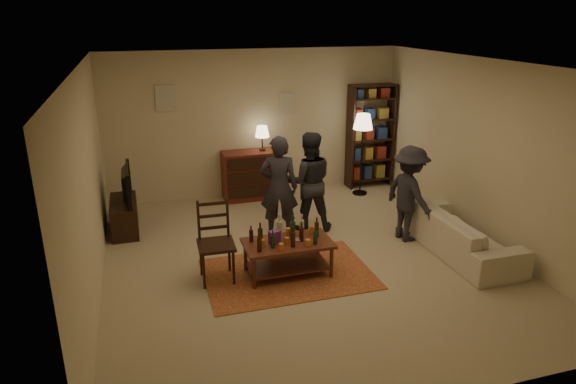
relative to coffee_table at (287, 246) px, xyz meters
name	(u,v)px	position (x,y,z in m)	size (l,w,h in m)	color
floor	(306,259)	(0.38, 0.33, -0.42)	(6.00, 6.00, 0.00)	#C6B793
room_shell	(220,101)	(-0.26, 3.31, 1.40)	(6.00, 6.00, 6.00)	beige
rug	(288,274)	(0.01, 0.00, -0.41)	(2.20, 1.50, 0.01)	maroon
coffee_table	(287,246)	(0.00, 0.00, 0.00)	(1.16, 0.63, 0.81)	#612C1B
dining_chair	(215,238)	(-0.91, 0.18, 0.15)	(0.48, 0.48, 1.07)	black
tv_stand	(124,208)	(-2.06, 2.13, -0.03)	(0.40, 1.00, 1.06)	black
dresser	(250,174)	(0.19, 3.04, 0.06)	(1.00, 0.50, 1.36)	maroon
bookshelf	(370,135)	(2.63, 3.11, 0.62)	(0.90, 0.34, 2.02)	black
floor_lamp	(363,127)	(2.26, 2.68, 0.89)	(0.36, 0.36, 1.55)	black
sofa	(460,233)	(2.58, -0.07, -0.11)	(2.08, 0.81, 0.61)	beige
person_left	(279,187)	(0.24, 1.23, 0.39)	(0.59, 0.38, 1.60)	#282830
person_right	(308,182)	(0.76, 1.37, 0.38)	(0.77, 0.60, 1.59)	#282930
person_by_sofa	(409,194)	(2.08, 0.57, 0.32)	(0.95, 0.54, 1.47)	#26252C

